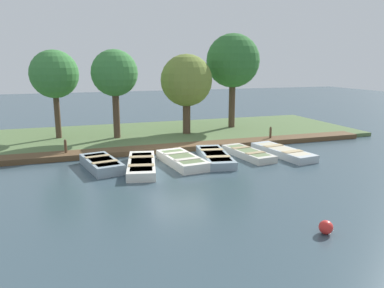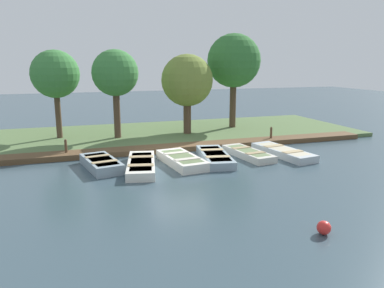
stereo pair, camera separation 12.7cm
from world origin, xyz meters
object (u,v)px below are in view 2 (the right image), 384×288
object	(u,v)px
park_tree_left	(115,74)
park_tree_right	(234,61)
rowboat_3	(215,157)
mooring_post_far	(271,135)
rowboat_1	(141,165)
park_tree_center	(187,81)
mooring_post_near	(66,148)
rowboat_2	(182,160)
rowboat_5	(283,152)
buoy	(324,228)
rowboat_4	(248,153)
park_tree_far_left	(55,75)
rowboat_0	(101,164)

from	to	relation	value
park_tree_left	park_tree_right	distance (m)	7.45
rowboat_3	mooring_post_far	distance (m)	4.97
rowboat_1	park_tree_center	xyz separation A→B (m)	(-5.83, 3.79, 3.01)
mooring_post_near	mooring_post_far	bearing A→B (deg)	90.00
park_tree_left	park_tree_center	xyz separation A→B (m)	(-0.00, 3.98, -0.43)
rowboat_2	mooring_post_far	distance (m)	6.41
rowboat_5	buoy	world-z (taller)	buoy
rowboat_4	park_tree_far_left	distance (m)	10.90
mooring_post_near	park_tree_far_left	xyz separation A→B (m)	(-3.90, -0.33, 3.15)
mooring_post_near	park_tree_left	world-z (taller)	park_tree_left
rowboat_5	buoy	xyz separation A→B (m)	(7.40, -3.38, 0.01)
rowboat_3	rowboat_1	bearing A→B (deg)	-74.89
buoy	rowboat_2	bearing A→B (deg)	-168.64
rowboat_0	mooring_post_near	bearing A→B (deg)	-160.98
rowboat_0	buoy	size ratio (longest dim) A/B	8.03
park_tree_left	park_tree_center	bearing A→B (deg)	90.01
mooring_post_far	park_tree_center	world-z (taller)	park_tree_center
rowboat_4	rowboat_5	size ratio (longest dim) A/B	0.87
park_tree_center	mooring_post_far	bearing A→B (deg)	52.02
rowboat_2	mooring_post_far	bearing A→B (deg)	108.22
rowboat_2	mooring_post_near	bearing A→B (deg)	-127.00
rowboat_5	mooring_post_near	xyz separation A→B (m)	(-2.72, -9.49, 0.26)
buoy	park_tree_left	distance (m)	13.94
rowboat_5	park_tree_far_left	world-z (taller)	park_tree_far_left
rowboat_0	park_tree_center	bearing A→B (deg)	123.35
buoy	park_tree_right	world-z (taller)	park_tree_right
mooring_post_near	park_tree_far_left	world-z (taller)	park_tree_far_left
rowboat_3	park_tree_left	bearing A→B (deg)	-137.89
rowboat_0	park_tree_left	world-z (taller)	park_tree_left
rowboat_0	rowboat_1	xyz separation A→B (m)	(0.58, 1.53, -0.03)
rowboat_2	park_tree_far_left	bearing A→B (deg)	-149.82
buoy	park_tree_far_left	world-z (taller)	park_tree_far_left
rowboat_2	buoy	world-z (taller)	rowboat_2
rowboat_4	mooring_post_near	size ratio (longest dim) A/B	3.65
rowboat_1	buoy	distance (m)	7.93
rowboat_1	park_tree_far_left	size ratio (longest dim) A/B	0.75
rowboat_5	park_tree_center	world-z (taller)	park_tree_center
park_tree_far_left	park_tree_center	distance (m)	7.06
rowboat_4	mooring_post_far	size ratio (longest dim) A/B	3.65
rowboat_1	mooring_post_near	world-z (taller)	mooring_post_near
rowboat_2	mooring_post_far	world-z (taller)	mooring_post_far
rowboat_4	park_tree_left	size ratio (longest dim) A/B	0.64
rowboat_0	mooring_post_near	distance (m)	2.67
rowboat_1	park_tree_left	world-z (taller)	park_tree_left
park_tree_left	rowboat_2	bearing A→B (deg)	18.99
mooring_post_far	park_tree_center	size ratio (longest dim) A/B	0.18
mooring_post_near	park_tree_center	xyz separation A→B (m)	(-2.95, 6.66, 2.76)
park_tree_right	buoy	bearing A→B (deg)	-15.34
buoy	park_tree_far_left	size ratio (longest dim) A/B	0.07
rowboat_1	rowboat_4	size ratio (longest dim) A/B	1.17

